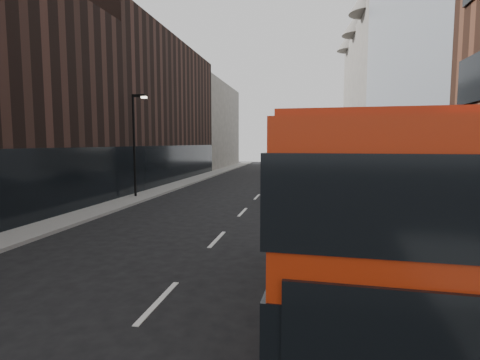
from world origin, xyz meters
The scene contains 13 objects.
ground centered at (0.00, 0.00, 0.00)m, with size 140.00×140.00×0.00m, color black.
sidewalk_right centered at (7.50, 25.00, 0.07)m, with size 3.00×80.00×0.15m, color slate.
sidewalk_left centered at (-8.00, 25.00, 0.07)m, with size 2.00×80.00×0.15m, color slate.
building_modern_block centered at (11.47, 21.00, 9.90)m, with size 5.03×22.00×20.00m.
building_victorian centered at (11.38, 44.00, 9.66)m, with size 6.50×24.00×21.00m.
building_left_mid centered at (-11.50, 30.00, 7.00)m, with size 5.00×24.00×14.00m, color black.
building_left_far centered at (-11.50, 52.00, 6.50)m, with size 5.00×20.00×13.00m, color #646058.
street_lamp centered at (-8.22, 18.00, 4.18)m, with size 1.06×0.22×7.00m.
red_bus centered at (4.49, 2.64, 2.33)m, with size 2.94×10.50×4.20m.
grey_bus centered at (1.68, 44.06, 2.13)m, with size 3.10×12.41×3.98m.
car_a centered at (3.56, 13.12, 0.64)m, with size 1.51×3.76×1.28m, color black.
car_b centered at (2.31, 18.00, 0.66)m, with size 1.40×4.01×1.32m, color #9A9CA3.
car_c centered at (1.21, 25.94, 0.63)m, with size 1.78×4.37×1.27m, color black.
Camera 1 is at (3.49, -6.24, 3.84)m, focal length 28.00 mm.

